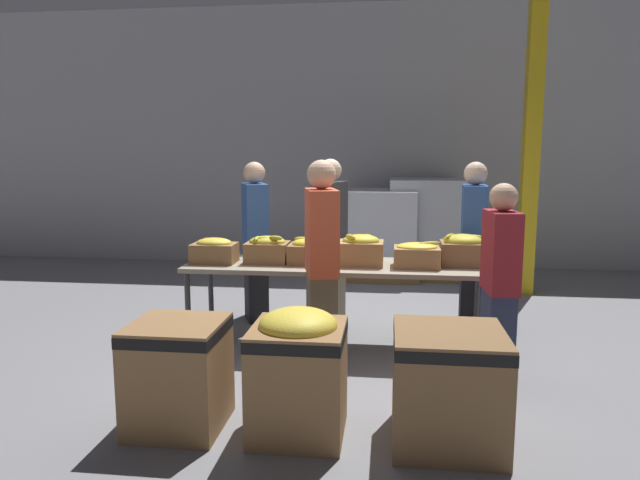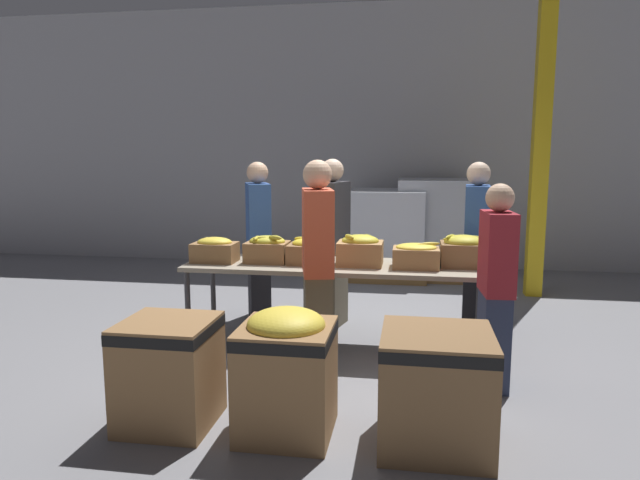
% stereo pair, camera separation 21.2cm
% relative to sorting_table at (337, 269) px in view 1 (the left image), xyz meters
% --- Properties ---
extents(ground_plane, '(30.00, 30.00, 0.00)m').
position_rel_sorting_table_xyz_m(ground_plane, '(0.00, 0.00, -0.72)').
color(ground_plane, gray).
extents(wall_back, '(16.00, 0.08, 4.00)m').
position_rel_sorting_table_xyz_m(wall_back, '(0.00, 3.96, 1.28)').
color(wall_back, '#A8A8AD').
rests_on(wall_back, ground_plane).
extents(sorting_table, '(2.71, 0.77, 0.77)m').
position_rel_sorting_table_xyz_m(sorting_table, '(0.00, 0.00, 0.00)').
color(sorting_table, '#9E937F').
rests_on(sorting_table, ground_plane).
extents(banana_box_0, '(0.40, 0.27, 0.23)m').
position_rel_sorting_table_xyz_m(banana_box_0, '(-1.12, -0.07, 0.17)').
color(banana_box_0, olive).
rests_on(banana_box_0, sorting_table).
extents(banana_box_1, '(0.38, 0.30, 0.26)m').
position_rel_sorting_table_xyz_m(banana_box_1, '(-0.64, -0.01, 0.18)').
color(banana_box_1, olive).
rests_on(banana_box_1, sorting_table).
extents(banana_box_2, '(0.40, 0.32, 0.25)m').
position_rel_sorting_table_xyz_m(banana_box_2, '(-0.24, -0.01, 0.17)').
color(banana_box_2, olive).
rests_on(banana_box_2, sorting_table).
extents(banana_box_3, '(0.40, 0.32, 0.29)m').
position_rel_sorting_table_xyz_m(banana_box_3, '(0.21, -0.01, 0.19)').
color(banana_box_3, '#A37A4C').
rests_on(banana_box_3, sorting_table).
extents(banana_box_4, '(0.41, 0.30, 0.23)m').
position_rel_sorting_table_xyz_m(banana_box_4, '(0.70, -0.06, 0.16)').
color(banana_box_4, '#A37A4C').
rests_on(banana_box_4, sorting_table).
extents(banana_box_5, '(0.40, 0.34, 0.29)m').
position_rel_sorting_table_xyz_m(banana_box_5, '(1.11, 0.08, 0.19)').
color(banana_box_5, olive).
rests_on(banana_box_5, sorting_table).
extents(volunteer_0, '(0.37, 0.50, 1.67)m').
position_rel_sorting_table_xyz_m(volunteer_0, '(-0.93, 0.75, 0.11)').
color(volunteer_0, black).
rests_on(volunteer_0, ground_plane).
extents(volunteer_1, '(0.26, 0.47, 1.67)m').
position_rel_sorting_table_xyz_m(volunteer_1, '(1.28, 0.63, 0.12)').
color(volunteer_1, black).
rests_on(volunteer_1, ground_plane).
extents(volunteer_2, '(0.33, 0.50, 1.70)m').
position_rel_sorting_table_xyz_m(volunteer_2, '(-0.13, 0.64, 0.13)').
color(volunteer_2, '#6B604C').
rests_on(volunteer_2, ground_plane).
extents(volunteer_3, '(0.33, 0.50, 1.70)m').
position_rel_sorting_table_xyz_m(volunteer_3, '(-0.07, -0.63, 0.13)').
color(volunteer_3, '#6B604C').
rests_on(volunteer_3, ground_plane).
extents(volunteer_4, '(0.23, 0.42, 1.54)m').
position_rel_sorting_table_xyz_m(volunteer_4, '(1.28, -0.74, 0.05)').
color(volunteer_4, '#2D3856').
rests_on(volunteer_4, ground_plane).
extents(donation_bin_0, '(0.58, 0.58, 0.69)m').
position_rel_sorting_table_xyz_m(donation_bin_0, '(-0.87, -1.68, -0.34)').
color(donation_bin_0, olive).
rests_on(donation_bin_0, ground_plane).
extents(donation_bin_1, '(0.58, 0.58, 0.81)m').
position_rel_sorting_table_xyz_m(donation_bin_1, '(-0.09, -1.68, -0.29)').
color(donation_bin_1, olive).
rests_on(donation_bin_1, ground_plane).
extents(donation_bin_2, '(0.66, 0.66, 0.70)m').
position_rel_sorting_table_xyz_m(donation_bin_2, '(0.83, -1.68, -0.34)').
color(donation_bin_2, olive).
rests_on(donation_bin_2, ground_plane).
extents(support_pillar, '(0.19, 0.19, 4.00)m').
position_rel_sorting_table_xyz_m(support_pillar, '(2.17, 2.29, 1.28)').
color(support_pillar, gold).
rests_on(support_pillar, ground_plane).
extents(pallet_stack_0, '(1.12, 1.12, 1.39)m').
position_rel_sorting_table_xyz_m(pallet_stack_0, '(0.98, 3.26, -0.03)').
color(pallet_stack_0, olive).
rests_on(pallet_stack_0, ground_plane).
extents(pallet_stack_1, '(1.14, 1.14, 1.24)m').
position_rel_sorting_table_xyz_m(pallet_stack_1, '(0.30, 3.13, -0.10)').
color(pallet_stack_1, olive).
rests_on(pallet_stack_1, ground_plane).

